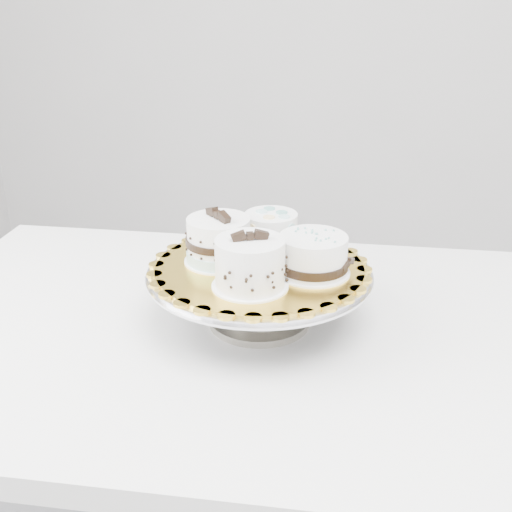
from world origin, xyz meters
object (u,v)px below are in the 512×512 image
(table, at_px, (237,366))
(cake_board, at_px, (260,267))
(cake_dots, at_px, (271,232))
(cake_ribbon, at_px, (313,256))
(cake_banded, at_px, (219,242))
(cake_swirl, at_px, (250,265))
(cake_stand, at_px, (259,286))

(table, height_order, cake_board, cake_board)
(cake_dots, distance_m, cake_ribbon, 0.11)
(cake_ribbon, bearing_deg, cake_board, -167.31)
(cake_banded, relative_size, cake_ribbon, 1.11)
(table, relative_size, cake_board, 3.75)
(cake_dots, bearing_deg, cake_ribbon, -25.35)
(cake_banded, height_order, cake_ribbon, cake_banded)
(cake_dots, bearing_deg, cake_swirl, -73.60)
(table, relative_size, cake_stand, 3.45)
(cake_dots, xyz_separation_m, cake_ribbon, (0.09, -0.07, -0.00))
(table, distance_m, cake_dots, 0.24)
(cake_board, distance_m, cake_dots, 0.08)
(cake_banded, bearing_deg, cake_board, 39.77)
(table, height_order, cake_ribbon, cake_ribbon)
(cake_stand, distance_m, cake_dots, 0.10)
(cake_stand, bearing_deg, cake_board, -135.00)
(table, relative_size, cake_banded, 8.78)
(table, relative_size, cake_swirl, 8.98)
(cake_banded, bearing_deg, table, 11.81)
(table, relative_size, cake_ribbon, 9.71)
(cake_stand, height_order, cake_board, cake_board)
(cake_stand, xyz_separation_m, cake_board, (-0.00, -0.00, 0.03))
(cake_dots, relative_size, cake_ribbon, 0.85)
(cake_swirl, height_order, cake_ribbon, cake_swirl)
(table, height_order, cake_stand, cake_stand)
(cake_board, relative_size, cake_ribbon, 2.59)
(cake_swirl, relative_size, cake_dots, 1.27)
(table, xyz_separation_m, cake_swirl, (0.04, -0.06, 0.22))
(cake_board, xyz_separation_m, cake_banded, (-0.07, -0.00, 0.04))
(cake_stand, bearing_deg, cake_swirl, -84.84)
(cake_swirl, bearing_deg, cake_dots, 65.01)
(table, bearing_deg, cake_stand, 19.81)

